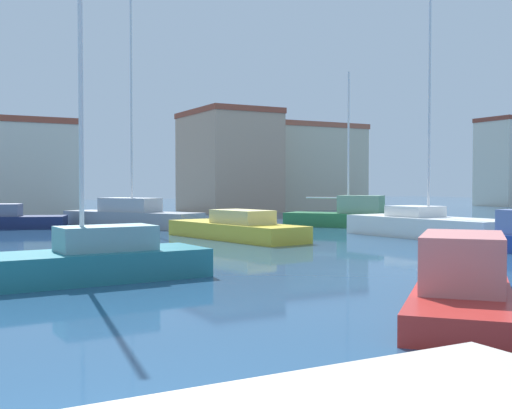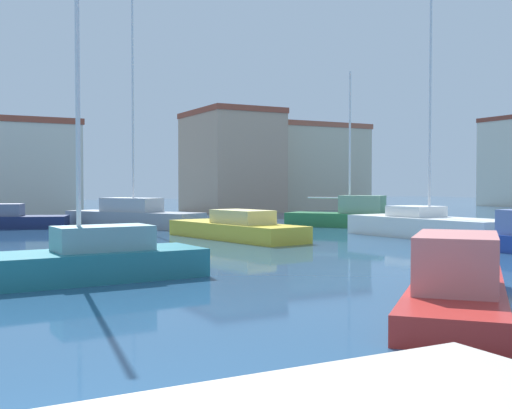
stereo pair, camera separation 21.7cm
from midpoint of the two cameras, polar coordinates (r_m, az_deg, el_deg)
name	(u,v)px [view 1 (the left image)]	position (r m, az deg, el deg)	size (l,w,h in m)	color
water	(312,237)	(30.30, 4.83, -2.91)	(160.00, 160.00, 0.00)	navy
sailboat_white_mid_harbor	(427,225)	(30.88, 14.94, -1.78)	(3.62, 8.41, 13.78)	white
sailboat_green_center_channel	(351,216)	(37.70, 8.36, -1.04)	(6.18, 7.32, 9.11)	#28703D
motorboat_red_outer_mooring	(463,284)	(13.09, 17.64, -6.80)	(6.37, 6.06, 1.55)	#B22823
sailboat_teal_behind_lamppost	(86,260)	(16.99, -15.38, -4.84)	(6.56, 2.57, 8.86)	#1E707A
sailboat_grey_far_left	(132,216)	(37.59, -11.29, -0.99)	(6.47, 8.83, 13.16)	gray
motorboat_yellow_distant_north	(236,228)	(28.91, -2.03, -2.16)	(3.57, 8.31, 1.34)	gold
waterfront_apartments	(228,161)	(59.01, -2.63, 3.91)	(7.00, 9.41, 9.33)	tan
warehouse_block	(301,167)	(64.71, 4.01, 3.40)	(11.75, 7.34, 8.59)	beige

